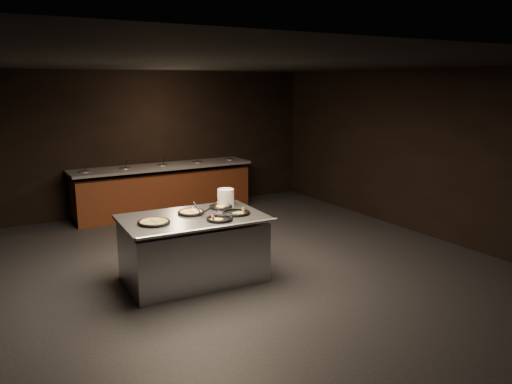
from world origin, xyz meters
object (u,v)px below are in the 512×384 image
pan_veggie_whole (154,222)px  plate_stack (226,197)px  serving_counter (193,250)px  pan_cheese_whole (191,212)px

pan_veggie_whole → plate_stack: bearing=18.7°
plate_stack → serving_counter: bearing=-153.4°
plate_stack → pan_cheese_whole: size_ratio=0.64×
pan_cheese_whole → pan_veggie_whole: bearing=-159.7°
pan_veggie_whole → pan_cheese_whole: bearing=20.3°
pan_cheese_whole → serving_counter: bearing=-106.7°
serving_counter → pan_cheese_whole: pan_cheese_whole is taller
serving_counter → pan_veggie_whole: 0.75m
serving_counter → plate_stack: (0.67, 0.34, 0.59)m
serving_counter → plate_stack: plate_stack is taller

